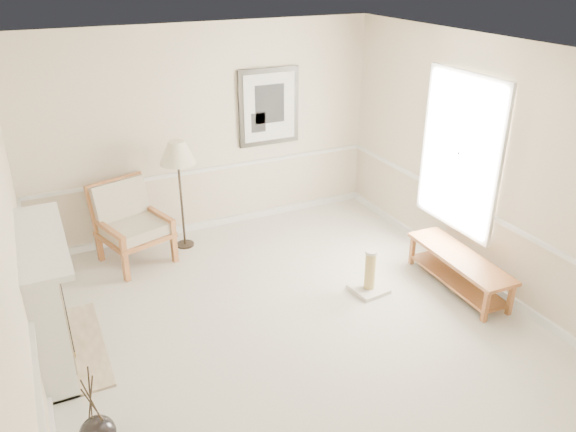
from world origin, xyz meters
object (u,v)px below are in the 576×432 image
object	(u,v)px
floor_lamp	(177,156)
scratching_post	(369,278)
bench	(459,266)
armchair	(129,219)

from	to	relation	value
floor_lamp	scratching_post	bearing A→B (deg)	-51.36
floor_lamp	scratching_post	world-z (taller)	floor_lamp
bench	armchair	bearing A→B (deg)	144.48
bench	floor_lamp	bearing A→B (deg)	137.33
scratching_post	floor_lamp	bearing A→B (deg)	128.64
floor_lamp	scratching_post	distance (m)	2.91
armchair	floor_lamp	distance (m)	1.04
armchair	floor_lamp	xyz separation A→B (m)	(0.72, 0.05, 0.75)
floor_lamp	armchair	bearing A→B (deg)	-176.40
armchair	floor_lamp	bearing A→B (deg)	-14.04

